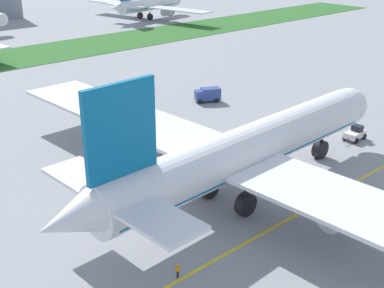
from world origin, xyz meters
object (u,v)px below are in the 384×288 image
Objects in this scene: pushback_tug at (355,133)px; parked_airliner_far_outer at (148,4)px; ground_crew_marshaller_front at (178,269)px; airliner_foreground at (243,152)px; service_truck_baggage_loader at (208,94)px.

parked_airliner_far_outer is at bearing 67.50° from pushback_tug.
airliner_foreground is at bearing 22.82° from ground_crew_marshaller_front.
ground_crew_marshaller_front is (-16.35, -6.88, -5.26)m from airliner_foreground.
pushback_tug is at bearing 10.21° from ground_crew_marshaller_front.
airliner_foreground is 18.50m from ground_crew_marshaller_front.
service_truck_baggage_loader is (-4.10, 29.90, 0.48)m from pushback_tug.
pushback_tug is 30.18m from service_truck_baggage_loader.
ground_crew_marshaller_front is at bearing -157.18° from airliner_foreground.
ground_crew_marshaller_front is (-44.05, -7.93, -0.03)m from pushback_tug.
parked_airliner_far_outer is at bearing 53.63° from ground_crew_marshaller_front.
service_truck_baggage_loader reaches higher than ground_crew_marshaller_front.
pushback_tug is at bearing -112.50° from parked_airliner_far_outer.
parked_airliner_far_outer reaches higher than ground_crew_marshaller_front.
service_truck_baggage_loader is at bearing 97.81° from pushback_tug.
airliner_foreground is 142.18m from parked_airliner_far_outer.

